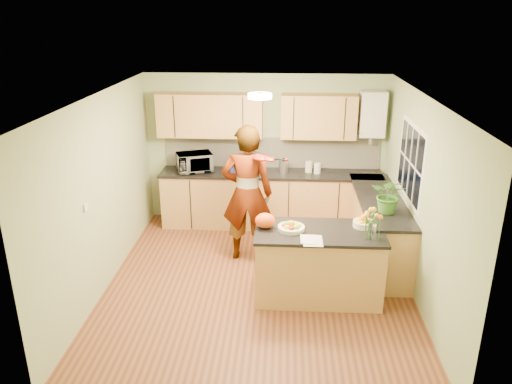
{
  "coord_description": "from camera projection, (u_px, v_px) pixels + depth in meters",
  "views": [
    {
      "loc": [
        0.31,
        -5.86,
        3.47
      ],
      "look_at": [
        -0.06,
        0.5,
        1.12
      ],
      "focal_mm": 35.0,
      "sensor_mm": 36.0,
      "label": 1
    }
  ],
  "objects": [
    {
      "name": "blue_box",
      "position": [
        242.0,
        163.0,
        8.22
      ],
      "size": [
        0.37,
        0.3,
        0.26
      ],
      "primitive_type": "cube",
      "rotation": [
        0.0,
        0.0,
        -0.2
      ],
      "color": "#203696",
      "rests_on": "back_counter"
    },
    {
      "name": "floor",
      "position": [
        258.0,
        283.0,
        6.71
      ],
      "size": [
        4.5,
        4.5,
        0.0
      ],
      "primitive_type": "plane",
      "color": "#5B2F1A",
      "rests_on": "ground"
    },
    {
      "name": "splashback",
      "position": [
        271.0,
        152.0,
        8.38
      ],
      "size": [
        3.6,
        0.02,
        0.52
      ],
      "primitive_type": "cube",
      "color": "beige",
      "rests_on": "back_counter"
    },
    {
      "name": "papers",
      "position": [
        313.0,
        241.0,
        5.84
      ],
      "size": [
        0.23,
        0.31,
        0.01
      ],
      "primitive_type": "cube",
      "color": "silver",
      "rests_on": "peninsula_island"
    },
    {
      "name": "jar_white",
      "position": [
        317.0,
        168.0,
        8.13
      ],
      "size": [
        0.13,
        0.13,
        0.17
      ],
      "primitive_type": "cylinder",
      "rotation": [
        0.0,
        0.0,
        0.21
      ],
      "color": "white",
      "rests_on": "back_counter"
    },
    {
      "name": "ceiling",
      "position": [
        259.0,
        97.0,
        5.84
      ],
      "size": [
        4.0,
        4.5,
        0.02
      ],
      "primitive_type": "cube",
      "color": "white",
      "rests_on": "wall_back"
    },
    {
      "name": "back_counter",
      "position": [
        271.0,
        199.0,
        8.37
      ],
      "size": [
        3.64,
        0.62,
        0.94
      ],
      "color": "#BB854A",
      "rests_on": "floor"
    },
    {
      "name": "orange_bag",
      "position": [
        265.0,
        221.0,
        6.17
      ],
      "size": [
        0.27,
        0.24,
        0.19
      ],
      "primitive_type": "ellipsoid",
      "rotation": [
        0.0,
        0.0,
        -0.11
      ],
      "color": "#FC5214",
      "rests_on": "peninsula_island"
    },
    {
      "name": "jar_cream",
      "position": [
        309.0,
        167.0,
        8.19
      ],
      "size": [
        0.15,
        0.15,
        0.18
      ],
      "primitive_type": "cylinder",
      "rotation": [
        0.0,
        0.0,
        -0.31
      ],
      "color": "beige",
      "rests_on": "back_counter"
    },
    {
      "name": "flower_vase",
      "position": [
        373.0,
        215.0,
        5.82
      ],
      "size": [
        0.24,
        0.24,
        0.45
      ],
      "rotation": [
        0.0,
        0.0,
        -0.34
      ],
      "color": "silver",
      "rests_on": "peninsula_island"
    },
    {
      "name": "wall_front",
      "position": [
        244.0,
        291.0,
        4.17
      ],
      "size": [
        4.0,
        0.02,
        2.5
      ],
      "primitive_type": "cube",
      "color": "#97AC7B",
      "rests_on": "floor"
    },
    {
      "name": "fruit_dish",
      "position": [
        291.0,
        226.0,
        6.12
      ],
      "size": [
        0.33,
        0.33,
        0.12
      ],
      "color": "beige",
      "rests_on": "peninsula_island"
    },
    {
      "name": "wall_right",
      "position": [
        420.0,
        200.0,
        6.17
      ],
      "size": [
        0.02,
        4.5,
        2.5
      ],
      "primitive_type": "cube",
      "color": "#97AC7B",
      "rests_on": "floor"
    },
    {
      "name": "kettle",
      "position": [
        284.0,
        166.0,
        8.14
      ],
      "size": [
        0.15,
        0.15,
        0.29
      ],
      "rotation": [
        0.0,
        0.0,
        -0.13
      ],
      "color": "#BCBCC1",
      "rests_on": "back_counter"
    },
    {
      "name": "orange_bowl",
      "position": [
        364.0,
        222.0,
        6.21
      ],
      "size": [
        0.26,
        0.26,
        0.15
      ],
      "color": "beige",
      "rests_on": "peninsula_island"
    },
    {
      "name": "window_right",
      "position": [
        410.0,
        162.0,
        6.63
      ],
      "size": [
        0.01,
        1.3,
        1.05
      ],
      "color": "white",
      "rests_on": "wall_right"
    },
    {
      "name": "light_switch",
      "position": [
        86.0,
        207.0,
        5.81
      ],
      "size": [
        0.02,
        0.09,
        0.09
      ],
      "primitive_type": "cube",
      "color": "white",
      "rests_on": "wall_left"
    },
    {
      "name": "upper_cabinets",
      "position": [
        255.0,
        116.0,
        8.03
      ],
      "size": [
        3.2,
        0.34,
        0.7
      ],
      "color": "#BB854A",
      "rests_on": "wall_back"
    },
    {
      "name": "microwave",
      "position": [
        194.0,
        162.0,
        8.2
      ],
      "size": [
        0.66,
        0.55,
        0.31
      ],
      "primitive_type": "imported",
      "rotation": [
        0.0,
        0.0,
        0.36
      ],
      "color": "white",
      "rests_on": "back_counter"
    },
    {
      "name": "violinist",
      "position": [
        247.0,
        194.0,
        7.08
      ],
      "size": [
        0.73,
        0.48,
        2.0
      ],
      "primitive_type": "imported",
      "rotation": [
        0.0,
        0.0,
        3.14
      ],
      "color": "tan",
      "rests_on": "floor"
    },
    {
      "name": "right_counter",
      "position": [
        378.0,
        228.0,
        7.25
      ],
      "size": [
        0.62,
        2.24,
        0.94
      ],
      "color": "#BB854A",
      "rests_on": "floor"
    },
    {
      "name": "peninsula_island",
      "position": [
        318.0,
        263.0,
        6.28
      ],
      "size": [
        1.59,
        0.81,
        0.91
      ],
      "color": "#BB854A",
      "rests_on": "floor"
    },
    {
      "name": "wall_left",
      "position": [
        103.0,
        193.0,
        6.39
      ],
      "size": [
        0.02,
        4.5,
        2.5
      ],
      "primitive_type": "cube",
      "color": "#97AC7B",
      "rests_on": "floor"
    },
    {
      "name": "potted_plant",
      "position": [
        390.0,
        195.0,
        6.5
      ],
      "size": [
        0.56,
        0.53,
        0.49
      ],
      "primitive_type": "imported",
      "rotation": [
        0.0,
        0.0,
        -0.42
      ],
      "color": "#3F7D29",
      "rests_on": "right_counter"
    },
    {
      "name": "wall_back",
      "position": [
        266.0,
        149.0,
        8.38
      ],
      "size": [
        4.0,
        0.02,
        2.5
      ],
      "primitive_type": "cube",
      "color": "#97AC7B",
      "rests_on": "floor"
    },
    {
      "name": "boiler",
      "position": [
        372.0,
        114.0,
        7.92
      ],
      "size": [
        0.4,
        0.3,
        0.86
      ],
      "color": "white",
      "rests_on": "wall_back"
    },
    {
      "name": "violin",
      "position": [
        261.0,
        158.0,
        6.65
      ],
      "size": [
        0.61,
        0.53,
        0.15
      ],
      "primitive_type": null,
      "rotation": [
        0.17,
        0.0,
        -0.61
      ],
      "color": "#520D05",
      "rests_on": "violinist"
    },
    {
      "name": "ceiling_lamp",
      "position": [
        260.0,
        96.0,
        6.14
      ],
      "size": [
        0.3,
        0.3,
        0.07
      ],
      "color": "#FFEABF",
      "rests_on": "ceiling"
    }
  ]
}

